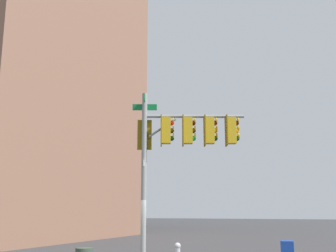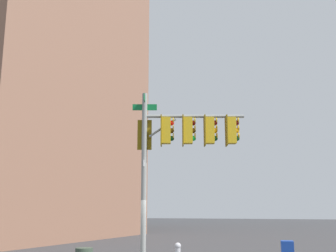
# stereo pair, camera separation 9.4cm
# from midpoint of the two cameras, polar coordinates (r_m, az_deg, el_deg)

# --- Properties ---
(signal_pole_assembly) EXTENTS (4.01, 1.93, 6.58)m
(signal_pole_assembly) POSITION_cam_midpoint_polar(r_m,az_deg,el_deg) (15.56, 1.23, -2.08)
(signal_pole_assembly) COLOR gray
(signal_pole_assembly) RESTS_ON ground_plane
(building_brick_midblock) EXTENTS (19.13, 19.67, 42.18)m
(building_brick_midblock) POSITION_cam_midpoint_polar(r_m,az_deg,el_deg) (49.79, -22.24, 11.58)
(building_brick_midblock) COLOR brown
(building_brick_midblock) RESTS_ON ground_plane
(building_glass_tower) EXTENTS (23.53, 24.45, 63.06)m
(building_glass_tower) POSITION_cam_midpoint_polar(r_m,az_deg,el_deg) (73.26, -21.07, 12.76)
(building_glass_tower) COLOR #9EC6C1
(building_glass_tower) RESTS_ON ground_plane
(building_brick_farside) EXTENTS (16.27, 16.95, 32.73)m
(building_brick_farside) POSITION_cam_midpoint_polar(r_m,az_deg,el_deg) (65.06, -17.42, 1.45)
(building_brick_farside) COLOR #4C3328
(building_brick_farside) RESTS_ON ground_plane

